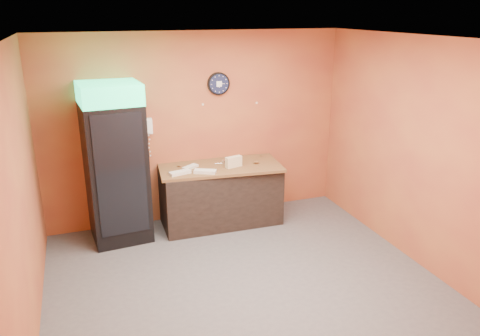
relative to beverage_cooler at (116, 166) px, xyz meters
name	(u,v)px	position (x,y,z in m)	size (l,w,h in m)	color
floor	(242,279)	(1.24, -1.60, -1.07)	(4.50, 4.50, 0.00)	#47474C
back_wall	(197,128)	(1.24, 0.40, 0.33)	(4.50, 0.02, 2.80)	#B76733
left_wall	(20,195)	(-1.01, -1.60, 0.33)	(0.02, 4.00, 2.80)	#B76733
right_wall	(410,150)	(3.49, -1.60, 0.33)	(0.02, 4.00, 2.80)	#B76733
ceiling	(242,38)	(1.24, -1.60, 1.73)	(4.50, 4.00, 0.02)	white
beverage_cooler	(116,166)	(0.00, 0.00, 0.00)	(0.83, 0.84, 2.19)	black
prep_counter	(221,196)	(1.48, 0.01, -0.63)	(1.73, 0.77, 0.87)	black
wall_clock	(219,84)	(1.58, 0.37, 0.98)	(0.33, 0.06, 0.33)	black
wall_phone	(148,126)	(0.52, 0.35, 0.43)	(0.12, 0.11, 0.22)	white
butcher_paper	(220,167)	(1.48, 0.01, -0.18)	(1.77, 0.84, 0.04)	brown
sub_roll_stack	(234,162)	(1.65, -0.11, -0.08)	(0.26, 0.14, 0.16)	beige
wrapped_sandwich_left	(180,173)	(0.85, -0.15, -0.14)	(0.30, 0.12, 0.04)	silver
wrapped_sandwich_mid	(205,171)	(1.19, -0.22, -0.14)	(0.31, 0.12, 0.04)	silver
wrapped_sandwich_right	(190,167)	(1.04, 0.04, -0.14)	(0.25, 0.10, 0.04)	silver
kitchen_tool	(224,162)	(1.56, 0.08, -0.13)	(0.05, 0.05, 0.05)	silver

